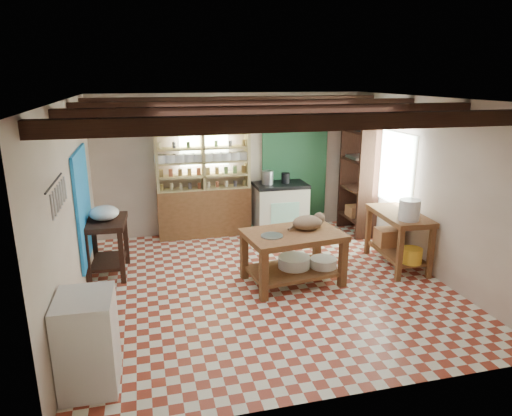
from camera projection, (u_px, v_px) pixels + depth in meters
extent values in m
cube|color=#9C3522|center=(266.00, 284.00, 6.58)|extent=(5.00, 5.00, 0.02)
cube|color=#4A494E|center=(267.00, 99.00, 5.85)|extent=(5.00, 5.00, 0.02)
cube|color=beige|center=(231.00, 164.00, 8.54)|extent=(5.00, 0.04, 2.60)
cube|color=beige|center=(344.00, 269.00, 3.88)|extent=(5.00, 0.04, 2.60)
cube|color=beige|center=(71.00, 209.00, 5.63)|extent=(0.04, 5.00, 2.60)
cube|color=beige|center=(428.00, 186.00, 6.80)|extent=(0.04, 5.00, 2.60)
cube|color=black|center=(267.00, 108.00, 5.88)|extent=(5.00, 3.80, 0.15)
cube|color=#1C81D5|center=(83.00, 205.00, 6.53)|extent=(0.04, 1.40, 1.60)
cube|color=#1F4D2D|center=(295.00, 164.00, 8.82)|extent=(1.30, 0.04, 2.30)
cube|color=silver|center=(204.00, 144.00, 8.29)|extent=(0.90, 0.02, 0.80)
cube|color=silver|center=(392.00, 167.00, 7.70)|extent=(0.02, 1.30, 1.20)
cube|color=black|center=(55.00, 195.00, 4.39)|extent=(0.06, 0.90, 0.28)
cube|color=black|center=(303.00, 117.00, 8.17)|extent=(0.86, 0.12, 0.36)
cube|color=tan|center=(203.00, 178.00, 8.29)|extent=(1.70, 0.34, 2.20)
cube|color=black|center=(358.00, 181.00, 8.51)|extent=(0.40, 0.86, 2.00)
cube|color=brown|center=(293.00, 257.00, 6.53)|extent=(1.45, 1.06, 0.76)
cube|color=beige|center=(280.00, 208.00, 8.65)|extent=(0.98, 0.67, 0.96)
cube|color=black|center=(107.00, 247.00, 6.80)|extent=(0.63, 0.88, 0.86)
cube|color=white|center=(88.00, 342.00, 4.30)|extent=(0.54, 0.64, 0.93)
cube|color=brown|center=(398.00, 239.00, 7.12)|extent=(0.68, 1.24, 0.86)
ellipsoid|color=#917154|center=(308.00, 223.00, 6.53)|extent=(0.52, 0.45, 0.20)
cylinder|color=#9899A0|center=(272.00, 236.00, 6.26)|extent=(0.34, 0.34, 0.02)
cylinder|color=white|center=(294.00, 262.00, 6.62)|extent=(0.52, 0.52, 0.16)
cylinder|color=white|center=(323.00, 263.00, 6.63)|extent=(0.43, 0.43, 0.13)
cylinder|color=#9899A0|center=(268.00, 178.00, 8.42)|extent=(0.22, 0.22, 0.25)
cylinder|color=black|center=(286.00, 178.00, 8.51)|extent=(0.16, 0.16, 0.19)
ellipsoid|color=white|center=(104.00, 213.00, 6.65)|extent=(0.45, 0.45, 0.21)
cylinder|color=white|center=(409.00, 210.00, 6.62)|extent=(0.32, 0.32, 0.30)
cube|color=#AD7045|center=(388.00, 237.00, 7.42)|extent=(0.41, 0.34, 0.28)
cylinder|color=gold|center=(412.00, 255.00, 6.72)|extent=(0.32, 0.32, 0.22)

